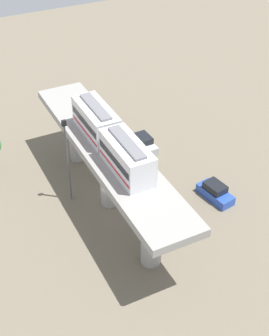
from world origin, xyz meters
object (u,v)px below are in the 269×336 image
object	(u,v)px
parked_car_blue	(215,192)
signal_post	(67,158)
parked_car_silver	(143,143)
train	(111,138)

from	to	relation	value
parked_car_blue	signal_post	bearing A→B (deg)	144.57
parked_car_blue	parked_car_silver	xyz separation A→B (m)	(-2.53, 11.65, 0.00)
train	signal_post	world-z (taller)	train
train	signal_post	size ratio (longest dim) A/B	1.39
train	parked_car_blue	bearing A→B (deg)	-18.61
parked_car_blue	signal_post	size ratio (longest dim) A/B	0.45
parked_car_silver	signal_post	xyz separation A→B (m)	(-11.22, -4.89, 4.66)
train	parked_car_silver	size ratio (longest dim) A/B	3.17
train	parked_car_blue	world-z (taller)	train
train	parked_car_silver	world-z (taller)	train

